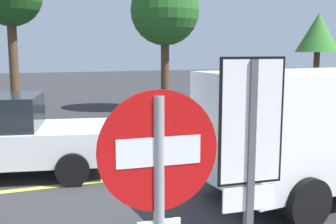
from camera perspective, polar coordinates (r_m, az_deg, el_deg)
The scene contains 6 objects.
ground_plane at distance 8.23m, azimuth -11.45°, elevation -9.68°, with size 80.00×80.00×0.00m, color #2D2D30.
lane_marking_centre at distance 9.14m, azimuth 7.62°, elevation -7.67°, with size 28.00×0.16×0.01m, color #E0D14C.
stop_sign at distance 2.62m, azimuth -1.27°, elevation -13.14°, with size 0.76×0.07×2.34m.
speed_limit_sign at distance 3.26m, azimuth 11.36°, elevation -5.87°, with size 0.54×0.06×2.52m.
tree_left_verge at distance 17.28m, azimuth -0.43°, elevation 13.76°, with size 2.82×2.82×5.55m.
tree_centre_verge at distance 19.06m, azimuth 20.14°, elevation 10.16°, with size 1.86×1.86×4.11m.
Camera 1 is at (-1.15, -7.73, 2.57)m, focal length 43.84 mm.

